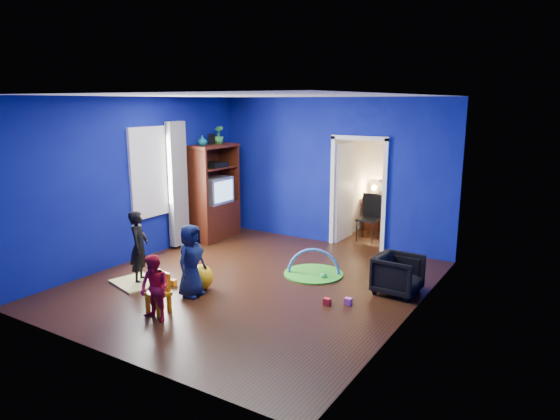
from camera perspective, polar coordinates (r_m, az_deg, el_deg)
The scene contains 32 objects.
floor at distance 8.01m, azimuth -3.18°, elevation -8.30°, with size 5.00×5.50×0.01m, color black.
ceiling at distance 7.49m, azimuth -3.45°, elevation 12.93°, with size 5.00×5.50×0.01m, color white.
wall_back at distance 9.96m, azimuth 5.84°, elevation 4.37°, with size 5.00×0.02×2.90m, color navy.
wall_front at distance 5.65m, azimuth -19.55°, elevation -2.42°, with size 5.00×0.02×2.90m, color navy.
wall_left at distance 9.27m, azimuth -16.09°, elevation 3.35°, with size 0.02×5.50×2.90m, color navy.
wall_right at distance 6.53m, azimuth 14.94°, elevation -0.19°, with size 0.02×5.50×2.90m, color navy.
alcove at distance 10.55m, azimuth 10.85°, elevation 3.56°, with size 1.00×1.75×2.50m, color silver, non-canonical shape.
armchair at distance 7.69m, azimuth 13.35°, elevation -7.19°, with size 0.63×0.65×0.59m, color black.
child_black at distance 8.17m, azimuth -15.81°, elevation -4.08°, with size 0.42×0.28×1.15m, color black.
child_navy at distance 7.44m, azimuth -10.13°, elevation -5.70°, with size 0.53×0.34×1.08m, color #0E1235.
toddler_red at distance 6.75m, azimuth -14.16°, elevation -8.68°, with size 0.43×0.33×0.88m, color #B41321.
vase at distance 10.07m, azimuth -8.87°, elevation 7.87°, with size 0.19×0.19×0.20m, color #0B4A5D.
potted_plant at distance 10.46m, azimuth -7.02°, elevation 8.53°, with size 0.20×0.20×0.37m, color #318735.
tv_armoire at distance 10.43m, azimuth -7.61°, elevation 2.07°, with size 0.58×1.14×1.96m, color #430F0B.
crt_tv at distance 10.40m, azimuth -7.44°, elevation 2.27°, with size 0.46×0.70×0.54m, color silver.
yellow_blanket at distance 8.28m, azimuth -16.09°, elevation -7.98°, with size 0.75×0.60×0.03m, color #F2E07A.
hopper_ball at distance 7.75m, azimuth -9.08°, elevation -7.60°, with size 0.39×0.39×0.39m, color yellow.
kid_chair at distance 7.05m, azimuth -13.76°, elevation -9.42°, with size 0.28×0.28×0.50m, color yellow.
play_mat at distance 8.37m, azimuth 3.85°, elevation -7.28°, with size 0.98×0.98×0.03m, color green.
toy_arch at distance 8.37m, azimuth 3.85°, elevation -7.24°, with size 0.88×0.88×0.05m, color #3F8CD8.
window_left at distance 9.48m, azimuth -14.50°, elevation 4.24°, with size 0.03×0.95×1.55m, color white.
curtain at distance 9.83m, azimuth -11.63°, elevation 2.89°, with size 0.14×0.42×2.40m, color slate.
doorway at distance 9.78m, azimuth 8.94°, elevation 1.76°, with size 1.16×0.10×2.10m, color white.
study_desk at distance 11.30m, azimuth 11.83°, elevation -0.43°, with size 0.88×0.44×0.75m, color #3D140A.
desk_monitor at distance 11.30m, azimuth 12.17°, elevation 2.53°, with size 0.40×0.05×0.32m, color black.
desk_lamp at distance 11.34m, azimuth 10.73°, elevation 2.53°, with size 0.14×0.14×0.14m, color #FFD88C.
folding_chair at distance 10.40m, azimuth 10.02°, elevation -0.97°, with size 0.40×0.40×0.92m, color black.
book_shelf at distance 11.16m, azimuth 12.40°, elevation 7.94°, with size 0.88×0.24×0.04m, color white.
toy_0 at distance 7.19m, azimuth 5.41°, elevation -10.39°, with size 0.10×0.08×0.10m, color red.
toy_1 at distance 8.03m, azimuth -12.13°, elevation -8.13°, with size 0.10×0.08×0.10m, color orange.
toy_2 at distance 8.17m, azimuth 5.01°, elevation -7.50°, with size 0.11×0.11×0.11m, color green.
toy_3 at distance 7.23m, azimuth 7.80°, elevation -10.31°, with size 0.10×0.08×0.10m, color #D750B3.
Camera 1 is at (4.32, -6.13, 2.82)m, focal length 32.00 mm.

